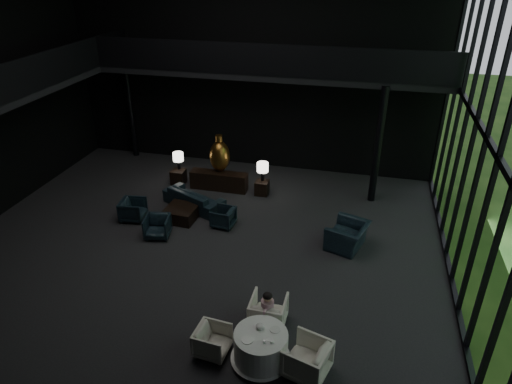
% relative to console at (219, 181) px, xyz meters
% --- Properties ---
extents(floor, '(14.00, 12.00, 0.02)m').
position_rel_console_xyz_m(floor, '(0.59, -3.52, -0.33)').
color(floor, black).
rests_on(floor, ground).
extents(wall_back, '(14.00, 0.04, 8.00)m').
position_rel_console_xyz_m(wall_back, '(0.59, 2.48, 3.67)').
color(wall_back, black).
rests_on(wall_back, ground).
extents(wall_front, '(14.00, 0.04, 8.00)m').
position_rel_console_xyz_m(wall_front, '(0.59, -9.52, 3.67)').
color(wall_front, black).
rests_on(wall_front, ground).
extents(curtain_wall, '(0.20, 12.00, 8.00)m').
position_rel_console_xyz_m(curtain_wall, '(7.54, -3.52, 3.67)').
color(curtain_wall, black).
rests_on(curtain_wall, ground).
extents(mezzanine_back, '(12.00, 2.00, 0.25)m').
position_rel_console_xyz_m(mezzanine_back, '(1.59, 1.48, 3.67)').
color(mezzanine_back, black).
rests_on(mezzanine_back, wall_back).
extents(railing_left, '(0.06, 12.00, 1.00)m').
position_rel_console_xyz_m(railing_left, '(-4.41, -3.52, 4.27)').
color(railing_left, black).
rests_on(railing_left, mezzanine_left).
extents(railing_back, '(12.00, 0.06, 1.00)m').
position_rel_console_xyz_m(railing_back, '(1.59, 0.48, 4.27)').
color(railing_back, black).
rests_on(railing_back, mezzanine_back).
extents(column_nw, '(0.24, 0.24, 4.00)m').
position_rel_console_xyz_m(column_nw, '(-4.41, 2.18, 1.67)').
color(column_nw, black).
rests_on(column_nw, floor).
extents(column_ne, '(0.24, 0.24, 4.00)m').
position_rel_console_xyz_m(column_ne, '(5.39, 0.48, 1.67)').
color(column_ne, black).
rests_on(column_ne, floor).
extents(console, '(2.08, 0.47, 0.66)m').
position_rel_console_xyz_m(console, '(0.00, 0.00, 0.00)').
color(console, black).
rests_on(console, floor).
extents(bronze_urn, '(0.72, 0.72, 1.35)m').
position_rel_console_xyz_m(bronze_urn, '(0.00, 0.19, 0.91)').
color(bronze_urn, '#9B6523').
rests_on(bronze_urn, console).
extents(side_table_left, '(0.49, 0.49, 0.54)m').
position_rel_console_xyz_m(side_table_left, '(-1.60, 0.08, -0.06)').
color(side_table_left, black).
rests_on(side_table_left, floor).
extents(table_lamp_left, '(0.39, 0.39, 0.65)m').
position_rel_console_xyz_m(table_lamp_left, '(-1.60, 0.19, 0.67)').
color(table_lamp_left, black).
rests_on(table_lamp_left, side_table_left).
extents(side_table_right, '(0.46, 0.46, 0.50)m').
position_rel_console_xyz_m(side_table_right, '(1.60, -0.01, -0.08)').
color(side_table_right, black).
rests_on(side_table_right, floor).
extents(table_lamp_right, '(0.40, 0.40, 0.68)m').
position_rel_console_xyz_m(table_lamp_right, '(1.60, 0.07, 0.66)').
color(table_lamp_right, black).
rests_on(table_lamp_right, side_table_right).
extents(sofa, '(2.36, 1.53, 0.89)m').
position_rel_console_xyz_m(sofa, '(-0.42, -1.42, 0.12)').
color(sofa, black).
rests_on(sofa, floor).
extents(lounge_armchair_west, '(0.76, 0.80, 0.74)m').
position_rel_console_xyz_m(lounge_armchair_west, '(-2.01, -2.68, 0.04)').
color(lounge_armchair_west, black).
rests_on(lounge_armchair_west, floor).
extents(lounge_armchair_east, '(0.61, 0.64, 0.60)m').
position_rel_console_xyz_m(lounge_armchair_east, '(0.90, -2.37, -0.03)').
color(lounge_armchair_east, black).
rests_on(lounge_armchair_east, floor).
extents(lounge_armchair_south, '(0.78, 0.74, 0.70)m').
position_rel_console_xyz_m(lounge_armchair_south, '(-0.83, -3.42, 0.02)').
color(lounge_armchair_south, black).
rests_on(lounge_armchair_south, floor).
extents(window_armchair, '(1.18, 1.47, 1.12)m').
position_rel_console_xyz_m(window_armchair, '(4.75, -2.62, 0.23)').
color(window_armchair, black).
rests_on(window_armchair, floor).
extents(coffee_table, '(1.01, 1.01, 0.42)m').
position_rel_console_xyz_m(coffee_table, '(-0.52, -2.31, -0.12)').
color(coffee_table, black).
rests_on(coffee_table, floor).
extents(dining_table, '(1.28, 1.28, 0.75)m').
position_rel_console_xyz_m(dining_table, '(3.29, -7.32, -0.00)').
color(dining_table, white).
rests_on(dining_table, floor).
extents(dining_chair_north, '(0.86, 0.80, 0.88)m').
position_rel_console_xyz_m(dining_chair_north, '(3.21, -6.24, 0.11)').
color(dining_chair_north, beige).
rests_on(dining_chair_north, floor).
extents(dining_chair_east, '(1.08, 1.12, 0.94)m').
position_rel_console_xyz_m(dining_chair_east, '(4.26, -7.41, 0.14)').
color(dining_chair_east, beige).
rests_on(dining_chair_east, floor).
extents(dining_chair_west, '(0.64, 0.68, 0.64)m').
position_rel_console_xyz_m(dining_chair_west, '(2.24, -7.34, -0.01)').
color(dining_chair_west, silver).
rests_on(dining_chair_west, floor).
extents(child, '(0.29, 0.29, 0.62)m').
position_rel_console_xyz_m(child, '(3.22, -6.43, 0.43)').
color(child, beige).
rests_on(child, dining_chair_north).
extents(plate_a, '(0.26, 0.26, 0.02)m').
position_rel_console_xyz_m(plate_a, '(3.06, -7.54, 0.43)').
color(plate_a, white).
rests_on(plate_a, dining_table).
extents(plate_b, '(0.28, 0.28, 0.01)m').
position_rel_console_xyz_m(plate_b, '(3.54, -7.14, 0.43)').
color(plate_b, white).
rests_on(plate_b, dining_table).
extents(saucer, '(0.17, 0.17, 0.01)m').
position_rel_console_xyz_m(saucer, '(3.47, -7.42, 0.43)').
color(saucer, white).
rests_on(saucer, dining_table).
extents(coffee_cup, '(0.07, 0.07, 0.05)m').
position_rel_console_xyz_m(coffee_cup, '(3.55, -7.49, 0.46)').
color(coffee_cup, white).
rests_on(coffee_cup, saucer).
extents(cereal_bowl, '(0.18, 0.18, 0.09)m').
position_rel_console_xyz_m(cereal_bowl, '(3.23, -7.16, 0.46)').
color(cereal_bowl, white).
rests_on(cereal_bowl, dining_table).
extents(cream_pot, '(0.07, 0.07, 0.06)m').
position_rel_console_xyz_m(cream_pot, '(3.40, -7.53, 0.45)').
color(cream_pot, '#99999E').
rests_on(cream_pot, dining_table).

